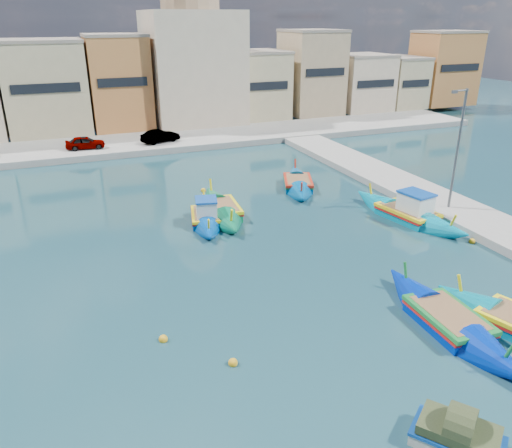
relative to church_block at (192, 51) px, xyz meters
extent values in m
plane|color=#153841|center=(-10.00, -40.00, -8.41)|extent=(160.00, 160.00, 0.00)
cube|color=gray|center=(-10.00, -8.00, -8.11)|extent=(80.00, 8.00, 0.60)
cube|color=tan|center=(-15.74, -0.28, -3.31)|extent=(7.88, 7.44, 8.99)
cube|color=gray|center=(-15.74, -0.28, 1.33)|extent=(8.04, 7.59, 0.30)
cube|color=black|center=(-15.74, -4.05, -2.86)|extent=(6.30, 0.10, 0.90)
cube|color=#C3793D|center=(-8.46, -0.93, -3.09)|extent=(6.17, 6.13, 9.43)
cube|color=gray|center=(-8.46, -0.93, 1.77)|extent=(6.29, 6.26, 0.30)
cube|color=black|center=(-8.46, -4.05, -2.62)|extent=(4.93, 0.10, 0.90)
cube|color=tan|center=(-0.95, -0.15, -4.78)|extent=(7.31, 7.69, 6.05)
cube|color=gray|center=(-0.95, -0.15, -1.60)|extent=(7.46, 7.85, 0.30)
cube|color=black|center=(-0.95, -4.05, -4.48)|extent=(5.85, 0.10, 0.90)
cube|color=tan|center=(7.02, -0.35, -4.10)|extent=(7.54, 7.30, 7.41)
cube|color=gray|center=(7.02, -0.35, -0.25)|extent=(7.69, 7.45, 0.30)
cube|color=black|center=(7.02, -4.05, -3.73)|extent=(6.03, 0.10, 0.90)
cube|color=tan|center=(14.93, -0.51, -2.99)|extent=(6.36, 6.97, 9.63)
cube|color=gray|center=(14.93, -0.51, 1.98)|extent=(6.48, 7.11, 0.30)
cube|color=black|center=(14.93, -4.05, -2.51)|extent=(5.09, 0.10, 0.90)
cube|color=beige|center=(22.15, -0.65, -4.48)|extent=(6.63, 6.70, 6.65)
cube|color=gray|center=(22.15, -0.65, -1.01)|extent=(6.76, 6.83, 0.30)
cube|color=black|center=(22.15, -4.05, -4.15)|extent=(5.30, 0.10, 0.90)
cube|color=tan|center=(28.26, -0.25, -4.71)|extent=(5.08, 7.51, 6.20)
cube|color=gray|center=(28.26, -0.25, -1.45)|extent=(5.18, 7.66, 0.30)
cube|color=black|center=(28.26, -4.05, -4.40)|extent=(4.06, 0.10, 0.90)
cube|color=#C3793D|center=(35.15, -1.00, -3.14)|extent=(7.79, 6.00, 9.33)
cube|color=gray|center=(35.15, -1.00, 1.67)|extent=(7.95, 6.12, 0.30)
cube|color=black|center=(35.15, -4.05, -2.68)|extent=(6.23, 0.10, 0.90)
cube|color=beige|center=(0.00, 0.00, -1.81)|extent=(10.00, 10.00, 12.00)
cylinder|color=#595B60|center=(7.50, -34.00, -4.41)|extent=(0.16, 0.16, 8.00)
cylinder|color=#595B60|center=(7.10, -34.00, -0.51)|extent=(1.00, 0.10, 0.10)
cube|color=#595B60|center=(6.60, -34.00, -0.56)|extent=(0.35, 0.15, 0.18)
imported|color=#4C1919|center=(-13.11, -9.50, -7.21)|extent=(3.55, 1.53, 1.19)
imported|color=#4C1919|center=(-6.12, -9.50, -7.19)|extent=(3.98, 2.49, 1.24)
cube|color=#0088A5|center=(4.46, -33.74, -8.20)|extent=(2.64, 3.95, 1.02)
cone|color=#0088A5|center=(3.94, -30.76, -8.15)|extent=(2.59, 3.65, 2.62)
cone|color=#0088A5|center=(4.98, -36.71, -8.15)|extent=(2.59, 3.65, 2.62)
cube|color=yellow|center=(4.46, -33.74, -7.77)|extent=(2.76, 4.16, 0.18)
cube|color=red|center=(4.46, -33.74, -7.96)|extent=(2.75, 4.03, 0.10)
cube|color=olive|center=(4.46, -33.74, -7.69)|extent=(2.28, 3.57, 0.06)
cylinder|color=yellow|center=(3.89, -30.47, -7.49)|extent=(0.22, 0.50, 1.11)
cylinder|color=yellow|center=(5.04, -37.00, -7.49)|extent=(0.22, 0.50, 1.11)
cube|color=white|center=(4.55, -34.26, -7.13)|extent=(1.73, 2.08, 1.12)
cube|color=#0F47A5|center=(4.55, -34.26, -6.51)|extent=(1.83, 2.22, 0.12)
cube|color=#0047A4|center=(-7.50, -29.41, -8.23)|extent=(2.36, 3.14, 0.88)
cone|color=#0047A4|center=(-6.96, -27.15, -8.19)|extent=(2.32, 2.95, 2.20)
cone|color=#0047A4|center=(-8.03, -31.67, -8.19)|extent=(2.32, 2.95, 2.20)
cube|color=yellow|center=(-7.50, -29.41, -7.86)|extent=(2.47, 3.30, 0.16)
cube|color=red|center=(-7.50, -29.41, -8.02)|extent=(2.46, 3.21, 0.09)
cube|color=olive|center=(-7.50, -29.41, -7.79)|extent=(2.05, 2.83, 0.05)
cylinder|color=yellow|center=(-6.91, -26.92, -7.62)|extent=(0.22, 0.43, 0.96)
cylinder|color=yellow|center=(-8.09, -31.89, -7.62)|extent=(0.22, 0.43, 0.96)
cube|color=white|center=(-7.59, -29.81, -7.31)|extent=(1.53, 1.68, 0.97)
cube|color=#0F47A5|center=(-7.59, -29.81, -6.77)|extent=(1.62, 1.79, 0.11)
cube|color=#005799|center=(0.87, -25.43, -8.21)|extent=(3.02, 3.73, 0.98)
cone|color=#005799|center=(1.87, -22.95, -8.16)|extent=(2.93, 3.51, 2.46)
cone|color=#005799|center=(-0.13, -27.91, -8.16)|extent=(2.93, 3.51, 2.46)
cube|color=red|center=(0.87, -25.43, -7.80)|extent=(3.16, 3.92, 0.18)
cube|color=#197F33|center=(0.87, -25.43, -7.98)|extent=(3.13, 3.82, 0.10)
cube|color=olive|center=(0.87, -25.43, -7.72)|extent=(2.64, 3.34, 0.06)
cylinder|color=red|center=(1.97, -22.71, -7.53)|extent=(0.30, 0.48, 1.07)
cylinder|color=red|center=(-0.23, -28.15, -7.53)|extent=(0.30, 0.48, 1.07)
cube|color=#0B7449|center=(-6.31, -28.65, -8.19)|extent=(2.46, 3.45, 1.08)
cone|color=#0B7449|center=(-6.05, -25.97, -8.14)|extent=(2.44, 3.25, 2.66)
cone|color=#0B7449|center=(-6.57, -31.34, -8.14)|extent=(2.44, 3.25, 2.66)
cube|color=yellow|center=(-6.31, -28.65, -7.74)|extent=(2.57, 3.64, 0.19)
cube|color=red|center=(-6.31, -28.65, -7.93)|extent=(2.58, 3.52, 0.11)
cube|color=olive|center=(-6.31, -28.65, -7.65)|extent=(2.11, 3.13, 0.06)
cylinder|color=yellow|center=(-6.02, -25.70, -7.44)|extent=(0.20, 0.52, 1.17)
cylinder|color=yellow|center=(-6.60, -31.60, -7.44)|extent=(0.20, 0.52, 1.17)
cube|color=#0026A9|center=(-1.55, -44.19, -8.21)|extent=(2.22, 3.55, 1.01)
cone|color=#0026A9|center=(-1.38, -41.35, -8.16)|extent=(2.21, 3.29, 2.56)
cone|color=#0026A9|center=(-1.72, -47.03, -8.16)|extent=(2.21, 3.29, 2.56)
cube|color=#187B30|center=(-1.55, -44.19, -7.78)|extent=(2.31, 3.75, 0.18)
cube|color=red|center=(-1.55, -44.19, -7.96)|extent=(2.33, 3.62, 0.10)
cube|color=olive|center=(-1.55, -44.19, -7.70)|extent=(1.90, 3.22, 0.06)
cylinder|color=#187B30|center=(-1.36, -41.07, -7.50)|extent=(0.17, 0.48, 1.10)
cylinder|color=#187B30|center=(-1.74, -47.31, -7.50)|extent=(0.17, 0.48, 1.10)
cone|color=#007F97|center=(0.20, -43.21, -8.16)|extent=(2.81, 3.38, 2.50)
cylinder|color=yellow|center=(0.12, -42.96, -7.50)|extent=(0.28, 0.50, 1.10)
cube|color=beige|center=(-5.72, -49.28, -8.27)|extent=(2.59, 2.84, 0.63)
cube|color=#0F47A5|center=(-5.72, -49.28, -7.97)|extent=(2.67, 2.93, 0.11)
cube|color=#2D381E|center=(-5.72, -49.28, -7.73)|extent=(2.38, 2.58, 0.32)
cylinder|color=#2D381E|center=(-5.72, -49.28, -7.58)|extent=(1.76, 2.13, 0.54)
sphere|color=gold|center=(-12.70, -40.72, -8.33)|extent=(0.36, 0.36, 0.36)
sphere|color=gold|center=(-8.03, -31.23, -8.33)|extent=(0.36, 0.36, 0.36)
sphere|color=gold|center=(-6.00, -23.62, -8.33)|extent=(0.36, 0.36, 0.36)
sphere|color=gold|center=(5.66, -38.08, -8.33)|extent=(0.36, 0.36, 0.36)
sphere|color=gold|center=(-10.62, -43.15, -8.33)|extent=(0.36, 0.36, 0.36)
camera|label=1|loc=(-15.47, -57.43, 3.52)|focal=35.00mm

